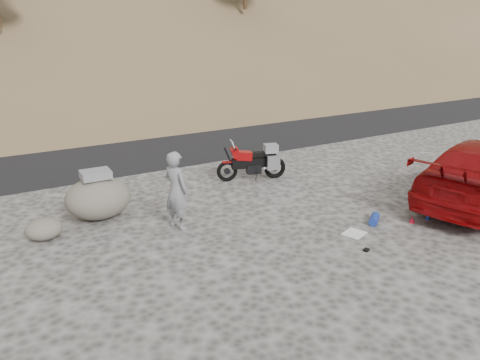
# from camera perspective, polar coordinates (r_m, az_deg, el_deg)

# --- Properties ---
(ground) EXTENTS (140.00, 140.00, 0.00)m
(ground) POSITION_cam_1_polar(r_m,az_deg,el_deg) (10.60, 4.45, -6.18)
(ground) COLOR #3E3C39
(ground) RESTS_ON ground
(road) EXTENTS (120.00, 7.00, 0.05)m
(road) POSITION_cam_1_polar(r_m,az_deg,el_deg) (18.32, -11.59, 4.34)
(road) COLOR black
(road) RESTS_ON ground
(motorcycle) EXTENTS (2.04, 0.95, 1.25)m
(motorcycle) POSITION_cam_1_polar(r_m,az_deg,el_deg) (13.77, 1.82, 2.20)
(motorcycle) COLOR black
(motorcycle) RESTS_ON ground
(man) EXTENTS (0.64, 0.77, 1.80)m
(man) POSITION_cam_1_polar(r_m,az_deg,el_deg) (10.82, -7.59, -5.77)
(man) COLOR gray
(man) RESTS_ON ground
(boulder) EXTENTS (1.78, 1.60, 1.18)m
(boulder) POSITION_cam_1_polar(r_m,az_deg,el_deg) (11.56, -16.91, -2.04)
(boulder) COLOR #5D5950
(boulder) RESTS_ON ground
(small_rock) EXTENTS (0.91, 0.85, 0.46)m
(small_rock) POSITION_cam_1_polar(r_m,az_deg,el_deg) (10.96, -22.79, -5.52)
(small_rock) COLOR #5D5950
(small_rock) RESTS_ON ground
(gear_white_cloth) EXTENTS (0.58, 0.55, 0.02)m
(gear_white_cloth) POSITION_cam_1_polar(r_m,az_deg,el_deg) (10.74, 13.75, -6.33)
(gear_white_cloth) COLOR white
(gear_white_cloth) RESTS_ON ground
(gear_blue_mat) EXTENTS (0.50, 0.44, 0.19)m
(gear_blue_mat) POSITION_cam_1_polar(r_m,az_deg,el_deg) (11.37, 16.06, -4.60)
(gear_blue_mat) COLOR #193497
(gear_blue_mat) RESTS_ON ground
(gear_bottle) EXTENTS (0.09, 0.09, 0.22)m
(gear_bottle) POSITION_cam_1_polar(r_m,az_deg,el_deg) (11.95, 21.94, -4.02)
(gear_bottle) COLOR #193497
(gear_bottle) RESTS_ON ground
(gear_funnel) EXTENTS (0.15, 0.15, 0.16)m
(gear_funnel) POSITION_cam_1_polar(r_m,az_deg,el_deg) (11.66, 20.25, -4.54)
(gear_funnel) COLOR #B40C20
(gear_funnel) RESTS_ON ground
(gear_glove_b) EXTENTS (0.15, 0.13, 0.04)m
(gear_glove_b) POSITION_cam_1_polar(r_m,az_deg,el_deg) (10.04, 15.15, -8.22)
(gear_glove_b) COLOR black
(gear_glove_b) RESTS_ON ground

